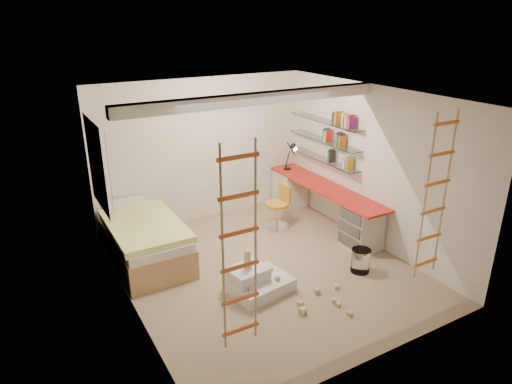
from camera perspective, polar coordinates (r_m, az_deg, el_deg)
floor at (r=7.00m, az=1.23°, el=-9.59°), size 4.50×4.50×0.00m
ceiling_beam at (r=6.36m, az=0.00°, el=11.58°), size 4.00×0.18×0.16m
window_frame at (r=7.04m, az=-19.14°, el=3.23°), size 0.06×1.15×1.35m
window_blind at (r=7.05m, az=-18.82°, el=3.28°), size 0.02×1.00×1.20m
rope_ladder_left at (r=4.35m, az=-2.08°, el=-7.23°), size 0.41×0.04×2.13m
rope_ladder_right at (r=5.98m, az=21.49°, el=-0.60°), size 0.41×0.04×2.13m
waste_bin at (r=7.03m, az=12.95°, el=-8.35°), size 0.29×0.29×0.36m
desk at (r=8.34m, az=8.37°, el=-1.44°), size 0.56×2.80×0.75m
shelves at (r=8.28m, az=8.48°, el=6.40°), size 0.25×1.80×0.71m
bed at (r=7.34m, az=-13.82°, el=-5.78°), size 1.02×2.00×0.69m
task_lamp at (r=8.80m, az=4.56°, el=5.00°), size 0.14×0.36×0.57m
swivel_chair at (r=8.14m, az=2.75°, el=-2.63°), size 0.49×0.49×0.80m
play_platform at (r=6.43m, az=0.03°, el=-11.16°), size 0.91×0.76×0.37m
toy_blocks at (r=6.27m, az=4.66°, el=-11.58°), size 1.27×1.25×0.64m
books at (r=8.24m, az=8.53°, el=7.36°), size 0.14×0.58×0.92m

